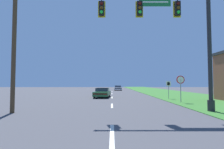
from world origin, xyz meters
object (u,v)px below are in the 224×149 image
Objects in this scene: stop_sign at (181,83)px; route_sign_post at (168,86)px; signal_mast at (178,31)px; far_car at (118,88)px; utility_pole_near at (14,37)px; car_ahead at (102,93)px.

stop_sign reaches higher than route_sign_post.
signal_mast is 4.16× the size of route_sign_post.
route_sign_post is (5.04, -24.72, 0.92)m from far_car.
utility_pole_near is (-7.69, -34.14, 4.14)m from far_car.
far_car is 29.00m from stop_sign.
signal_mast is 1.90× the size of far_car.
signal_mast is at bearing -104.05° from route_sign_post.
signal_mast is at bearing 2.56° from utility_pole_near.
route_sign_post is (7.81, -2.48, 0.92)m from car_ahead.
signal_mast reaches higher than car_ahead.
car_ahead is 22.41m from far_car.
far_car is at bearing 101.52° from route_sign_post.
far_car is 0.48× the size of utility_pole_near.
stop_sign is (4.95, -28.54, 1.26)m from far_car.
route_sign_post is at bearing 75.95° from signal_mast.
far_car is at bearing 82.90° from car_ahead.
utility_pole_near is (-12.73, -9.42, 3.22)m from route_sign_post.
stop_sign is at bearing -91.35° from route_sign_post.
car_ahead is at bearing 115.97° from signal_mast.
far_car is 25.24m from route_sign_post.
route_sign_post is at bearing 36.52° from utility_pole_near.
signal_mast is 0.92× the size of utility_pole_near.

